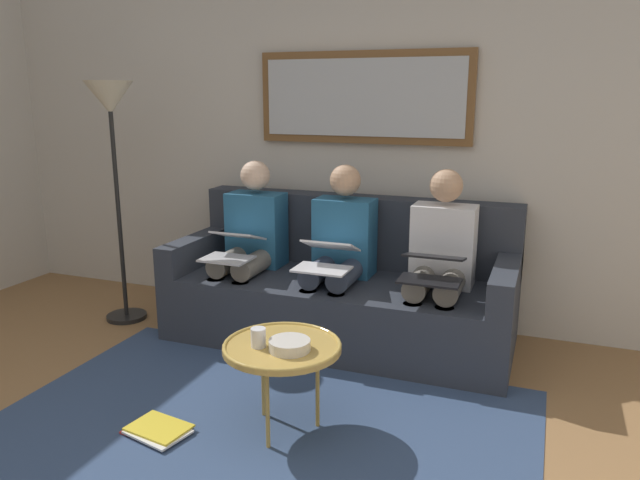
{
  "coord_description": "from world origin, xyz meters",
  "views": [
    {
      "loc": [
        -1.22,
        1.49,
        1.58
      ],
      "look_at": [
        0.0,
        -1.7,
        0.75
      ],
      "focal_mm": 34.05,
      "sensor_mm": 36.0,
      "label": 1
    }
  ],
  "objects": [
    {
      "name": "bowl",
      "position": [
        -0.17,
        -0.86,
        0.46
      ],
      "size": [
        0.19,
        0.19,
        0.05
      ],
      "primitive_type": "cylinder",
      "color": "beige",
      "rests_on": "coffee_table"
    },
    {
      "name": "wall_rear",
      "position": [
        0.0,
        -2.6,
        1.3
      ],
      "size": [
        6.0,
        0.12,
        2.6
      ],
      "primitive_type": "cube",
      "color": "beige",
      "rests_on": "ground_plane"
    },
    {
      "name": "couch",
      "position": [
        0.0,
        -2.12,
        0.31
      ],
      "size": [
        2.2,
        0.9,
        0.9
      ],
      "color": "#2D333D",
      "rests_on": "ground_plane"
    },
    {
      "name": "person_right",
      "position": [
        0.64,
        -2.05,
        0.61
      ],
      "size": [
        0.38,
        0.58,
        1.14
      ],
      "color": "#235B84",
      "rests_on": "couch"
    },
    {
      "name": "laptop_black",
      "position": [
        -0.64,
        -1.8,
        0.63
      ],
      "size": [
        0.34,
        0.32,
        0.14
      ],
      "color": "black"
    },
    {
      "name": "cup",
      "position": [
        -0.02,
        -0.84,
        0.48
      ],
      "size": [
        0.07,
        0.07,
        0.09
      ],
      "primitive_type": "cylinder",
      "color": "silver",
      "rests_on": "coffee_table"
    },
    {
      "name": "person_left",
      "position": [
        -0.64,
        -2.05,
        0.61
      ],
      "size": [
        0.38,
        0.58,
        1.14
      ],
      "color": "silver",
      "rests_on": "couch"
    },
    {
      "name": "framed_mirror",
      "position": [
        0.0,
        -2.51,
        1.55
      ],
      "size": [
        1.47,
        0.05,
        0.61
      ],
      "color": "brown"
    },
    {
      "name": "laptop_silver",
      "position": [
        0.64,
        -1.81,
        0.63
      ],
      "size": [
        0.3,
        0.38,
        0.16
      ],
      "color": "silver"
    },
    {
      "name": "person_middle",
      "position": [
        0.0,
        -2.05,
        0.61
      ],
      "size": [
        0.38,
        0.58,
        1.14
      ],
      "color": "#235B84",
      "rests_on": "couch"
    },
    {
      "name": "coffee_table",
      "position": [
        -0.12,
        -0.9,
        0.42
      ],
      "size": [
        0.56,
        0.56,
        0.45
      ],
      "color": "tan",
      "rests_on": "ground_plane"
    },
    {
      "name": "laptop_white",
      "position": [
        0.0,
        -1.81,
        0.63
      ],
      "size": [
        0.32,
        0.37,
        0.16
      ],
      "color": "white"
    },
    {
      "name": "magazine_stack",
      "position": [
        0.43,
        -0.65,
        0.02
      ],
      "size": [
        0.34,
        0.27,
        0.03
      ],
      "color": "red",
      "rests_on": "ground_plane"
    },
    {
      "name": "area_rug",
      "position": [
        0.0,
        -0.85,
        0.0
      ],
      "size": [
        2.6,
        1.8,
        0.01
      ],
      "primitive_type": "cube",
      "color": "#33476B",
      "rests_on": "ground_plane"
    },
    {
      "name": "standing_lamp",
      "position": [
        1.55,
        -1.85,
        1.37
      ],
      "size": [
        0.32,
        0.32,
        1.66
      ],
      "color": "black",
      "rests_on": "ground_plane"
    }
  ]
}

